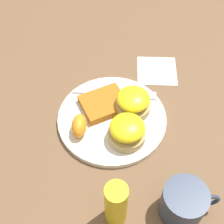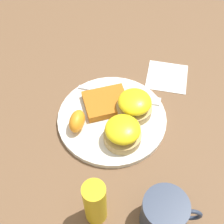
% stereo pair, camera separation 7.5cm
% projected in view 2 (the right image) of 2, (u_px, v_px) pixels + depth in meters
% --- Properties ---
extents(ground_plane, '(1.10, 1.10, 0.00)m').
position_uv_depth(ground_plane, '(112.00, 120.00, 0.78)').
color(ground_plane, brown).
extents(plate, '(0.27, 0.27, 0.01)m').
position_uv_depth(plate, '(112.00, 118.00, 0.78)').
color(plate, silver).
rests_on(plate, ground_plane).
extents(sandwich_benedict_left, '(0.09, 0.09, 0.06)m').
position_uv_depth(sandwich_benedict_left, '(123.00, 132.00, 0.71)').
color(sandwich_benedict_left, tan).
rests_on(sandwich_benedict_left, plate).
extents(sandwich_benedict_right, '(0.09, 0.09, 0.06)m').
position_uv_depth(sandwich_benedict_right, '(135.00, 105.00, 0.76)').
color(sandwich_benedict_right, tan).
rests_on(sandwich_benedict_right, plate).
extents(hashbrown_patty, '(0.13, 0.12, 0.02)m').
position_uv_depth(hashbrown_patty, '(106.00, 102.00, 0.79)').
color(hashbrown_patty, '#AC631A').
rests_on(hashbrown_patty, plate).
extents(orange_wedge, '(0.04, 0.06, 0.04)m').
position_uv_depth(orange_wedge, '(77.00, 121.00, 0.74)').
color(orange_wedge, orange).
rests_on(orange_wedge, plate).
extents(fork, '(0.22, 0.05, 0.00)m').
position_uv_depth(fork, '(125.00, 95.00, 0.81)').
color(fork, silver).
rests_on(fork, plate).
extents(cup, '(0.12, 0.09, 0.08)m').
position_uv_depth(cup, '(164.00, 213.00, 0.60)').
color(cup, '#2D384C').
rests_on(cup, ground_plane).
extents(napkin, '(0.12, 0.12, 0.00)m').
position_uv_depth(napkin, '(167.00, 77.00, 0.87)').
color(napkin, white).
rests_on(napkin, ground_plane).
extents(condiment_bottle, '(0.04, 0.04, 0.13)m').
position_uv_depth(condiment_bottle, '(95.00, 203.00, 0.59)').
color(condiment_bottle, gold).
rests_on(condiment_bottle, ground_plane).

